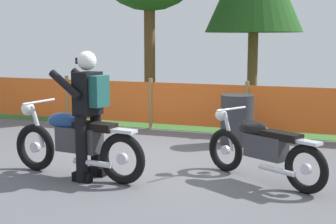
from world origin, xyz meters
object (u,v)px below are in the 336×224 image
(motorcycle_lead, at_px, (75,141))
(rider_lead, at_px, (88,108))
(motorcycle_trailing, at_px, (262,148))
(oil_drum, at_px, (237,120))

(motorcycle_lead, relative_size, rider_lead, 1.25)
(motorcycle_trailing, bearing_deg, motorcycle_lead, 45.06)
(rider_lead, distance_m, oil_drum, 3.15)
(rider_lead, xyz_separation_m, oil_drum, (1.36, 2.79, -0.51))
(motorcycle_lead, distance_m, oil_drum, 3.19)
(motorcycle_lead, xyz_separation_m, rider_lead, (0.23, -0.03, 0.47))
(motorcycle_lead, bearing_deg, rider_lead, -179.49)
(motorcycle_trailing, relative_size, oil_drum, 1.95)
(motorcycle_lead, distance_m, rider_lead, 0.52)
(oil_drum, bearing_deg, motorcycle_lead, -119.86)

